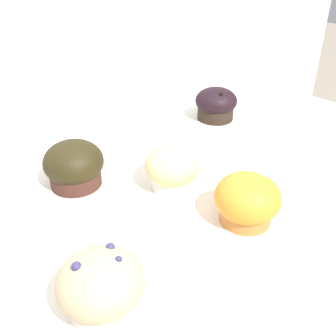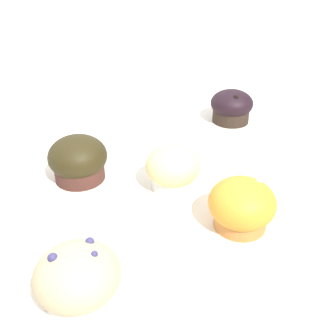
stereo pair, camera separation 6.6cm
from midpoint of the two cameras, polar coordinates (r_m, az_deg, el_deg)
wall_back at (r=1.22m, az=-13.00°, el=10.79°), size 3.20×0.10×1.80m
display_counter at (r=1.07m, az=5.09°, el=-21.66°), size 1.00×0.64×0.93m
muffin_front_center at (r=0.93m, az=11.23°, el=8.71°), size 0.10×0.10×0.08m
muffin_back_left at (r=0.48m, az=-9.02°, el=-15.83°), size 0.10×0.10×0.08m
muffin_back_right at (r=0.67m, az=3.53°, el=-0.19°), size 0.09×0.09×0.08m
muffin_front_left at (r=0.60m, az=13.77°, el=-5.47°), size 0.10×0.10×0.08m
muffin_front_right at (r=0.71m, az=-10.34°, el=1.10°), size 0.10×0.10×0.08m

